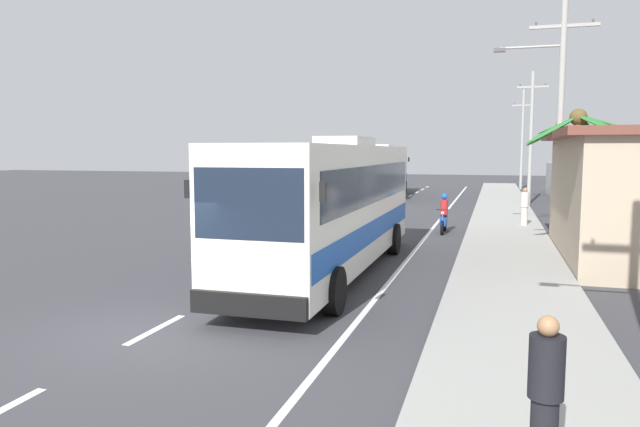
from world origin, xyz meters
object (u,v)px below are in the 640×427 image
object	(u,v)px
motorcycle_beside_bus	(444,217)
palm_nearest	(578,146)
utility_pole_distant	(522,138)
palm_second	(559,141)
coach_bus_foreground	(333,202)
utility_pole_mid	(558,107)
pedestrian_near_kerb	(525,206)
coach_bus_far_lane	(383,170)
utility_pole_far	(531,136)
pedestrian_midwalk	(546,392)

from	to	relation	value
motorcycle_beside_bus	palm_nearest	xyz separation A→B (m)	(4.65, -4.27, 2.96)
utility_pole_distant	palm_nearest	size ratio (longest dim) A/B	1.86
palm_nearest	palm_second	world-z (taller)	palm_second
coach_bus_foreground	utility_pole_distant	world-z (taller)	utility_pole_distant
palm_second	utility_pole_mid	bearing A→B (deg)	-95.63
pedestrian_near_kerb	palm_second	world-z (taller)	palm_second
coach_bus_foreground	palm_second	size ratio (longest dim) A/B	2.11
palm_nearest	palm_second	bearing A→B (deg)	85.81
coach_bus_foreground	coach_bus_far_lane	xyz separation A→B (m)	(-3.82, 28.69, 0.03)
utility_pole_mid	utility_pole_distant	world-z (taller)	utility_pole_mid
coach_bus_far_lane	motorcycle_beside_bus	distance (m)	20.30
utility_pole_far	utility_pole_distant	bearing A→B (deg)	89.47
coach_bus_foreground	motorcycle_beside_bus	world-z (taller)	coach_bus_foreground
pedestrian_near_kerb	utility_pole_far	distance (m)	13.20
pedestrian_near_kerb	pedestrian_midwalk	world-z (taller)	pedestrian_near_kerb
motorcycle_beside_bus	utility_pole_distant	world-z (taller)	utility_pole_distant
pedestrian_midwalk	utility_pole_distant	world-z (taller)	utility_pole_distant
utility_pole_far	palm_second	size ratio (longest dim) A/B	1.50
utility_pole_mid	palm_nearest	bearing A→B (deg)	-82.69
utility_pole_far	palm_second	xyz separation A→B (m)	(2.39, 7.27, -0.23)
motorcycle_beside_bus	utility_pole_mid	xyz separation A→B (m)	(4.26, -1.28, 4.46)
coach_bus_far_lane	pedestrian_midwalk	world-z (taller)	coach_bus_far_lane
utility_pole_distant	coach_bus_foreground	bearing A→B (deg)	-99.26
motorcycle_beside_bus	utility_pole_far	size ratio (longest dim) A/B	0.23
pedestrian_midwalk	pedestrian_near_kerb	bearing A→B (deg)	-55.85
coach_bus_far_lane	utility_pole_distant	size ratio (longest dim) A/B	1.40
palm_second	pedestrian_near_kerb	bearing A→B (deg)	-99.18
pedestrian_near_kerb	coach_bus_foreground	bearing A→B (deg)	-102.35
utility_pole_mid	palm_second	world-z (taller)	utility_pole_mid
coach_bus_foreground	palm_nearest	xyz separation A→B (m)	(7.00, 5.13, 1.61)
utility_pole_mid	motorcycle_beside_bus	bearing A→B (deg)	163.29
motorcycle_beside_bus	palm_second	distance (m)	23.74
coach_bus_far_lane	utility_pole_mid	xyz separation A→B (m)	(10.43, -20.57, 3.08)
coach_bus_foreground	motorcycle_beside_bus	xyz separation A→B (m)	(2.35, 9.41, -1.35)
motorcycle_beside_bus	palm_nearest	size ratio (longest dim) A/B	0.40
coach_bus_foreground	pedestrian_midwalk	distance (m)	11.07
motorcycle_beside_bus	utility_pole_distant	size ratio (longest dim) A/B	0.22
coach_bus_far_lane	palm_second	world-z (taller)	palm_second
utility_pole_far	palm_nearest	distance (m)	19.55
coach_bus_far_lane	utility_pole_distant	world-z (taller)	utility_pole_distant
coach_bus_far_lane	palm_second	size ratio (longest dim) A/B	2.21
pedestrian_midwalk	palm_nearest	xyz separation A→B (m)	(2.05, 14.99, 2.62)
coach_bus_far_lane	palm_nearest	bearing A→B (deg)	-65.35
coach_bus_foreground	utility_pole_far	xyz separation A→B (m)	(6.57, 24.66, 2.44)
coach_bus_foreground	utility_pole_mid	xyz separation A→B (m)	(6.61, 8.13, 3.11)
utility_pole_mid	utility_pole_distant	bearing A→B (deg)	89.81
utility_pole_distant	pedestrian_near_kerb	bearing A→B (deg)	-91.94
pedestrian_midwalk	palm_nearest	world-z (taller)	palm_nearest
pedestrian_midwalk	motorcycle_beside_bus	bearing A→B (deg)	-46.12
pedestrian_near_kerb	palm_nearest	xyz separation A→B (m)	(1.27, -6.81, 2.61)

